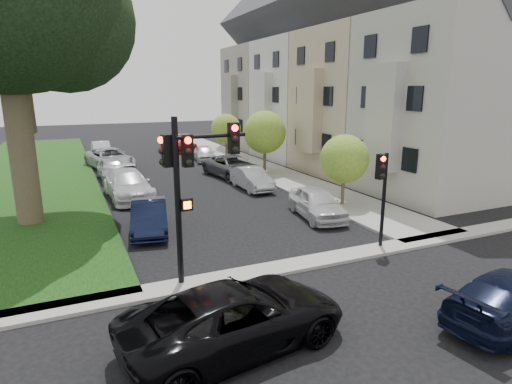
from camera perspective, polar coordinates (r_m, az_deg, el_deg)
name	(u,v)px	position (r m, az deg, el deg)	size (l,w,h in m)	color
ground	(324,292)	(13.37, 9.03, -13.03)	(140.00, 140.00, 0.00)	black
grass_strip	(33,174)	(34.52, -27.61, 2.20)	(8.00, 44.00, 0.12)	#0E340C
sidewalk_right	(237,159)	(36.97, -2.50, 4.40)	(3.50, 44.00, 0.12)	gray
sidewalk_cross	(292,266)	(14.90, 4.79, -9.77)	(60.00, 1.00, 0.12)	gray
house_a	(442,70)	(26.24, 23.51, 14.64)	(7.70, 7.55, 15.97)	#BAB9B6
house_b	(357,75)	(31.84, 13.28, 15.00)	(7.70, 7.55, 15.97)	tan
house_c	(303,77)	(38.10, 6.23, 14.99)	(7.70, 7.55, 15.97)	beige
house_d	(265,79)	(44.74, 1.23, 14.84)	(7.70, 7.55, 15.97)	gray
small_tree_a	(344,159)	(22.23, 11.70, 4.32)	(2.49, 2.49, 3.73)	#413828
small_tree_b	(265,132)	(30.30, 1.18, 7.97)	(3.00, 3.00, 4.49)	#413828
small_tree_c	(226,129)	(37.59, -4.03, 8.41)	(2.59, 2.59, 3.88)	#413828
traffic_signal_main	(190,171)	(12.83, -8.82, 2.77)	(2.54, 0.66, 5.19)	black
traffic_signal_secondary	(382,183)	(16.41, 16.48, 1.12)	(0.49, 0.40, 3.69)	black
car_cross_near	(236,317)	(10.44, -2.74, -16.27)	(2.52, 5.47, 1.52)	black
car_parked_0	(317,203)	(20.36, 8.14, -1.45)	(1.70, 4.23, 1.44)	silver
car_parked_1	(252,179)	(25.90, -0.57, 1.80)	(1.41, 4.03, 1.33)	#999BA0
car_parked_2	(233,167)	(29.49, -3.09, 3.39)	(2.47, 5.36, 1.49)	#3F4247
car_parked_3	(205,153)	(36.43, -6.88, 5.14)	(1.56, 3.89, 1.32)	silver
car_parked_4	(179,143)	(42.87, -10.26, 6.42)	(2.14, 5.26, 1.53)	maroon
car_parked_5	(149,217)	(18.71, -14.05, -3.21)	(1.44, 4.13, 1.36)	black
car_parked_6	(128,185)	(24.73, -16.69, 0.93)	(2.19, 5.38, 1.56)	silver
car_parked_7	(112,169)	(30.11, -18.59, 2.88)	(1.72, 4.29, 1.46)	#999BA0
car_parked_8	(110,159)	(34.54, -18.90, 4.24)	(2.60, 5.63, 1.56)	#999BA0
car_parked_9	(101,149)	(40.90, -19.92, 5.37)	(1.44, 4.13, 1.36)	silver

